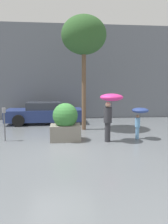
% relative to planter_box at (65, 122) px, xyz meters
% --- Properties ---
extents(ground_plane, '(40.00, 40.00, 0.00)m').
position_rel_planter_box_xyz_m(ground_plane, '(-0.14, -0.84, -0.75)').
color(ground_plane, slate).
extents(building_facade, '(18.00, 0.30, 6.00)m').
position_rel_planter_box_xyz_m(building_facade, '(-0.14, 5.66, 2.25)').
color(building_facade, slate).
rests_on(building_facade, ground).
extents(planter_box, '(1.21, 1.01, 1.52)m').
position_rel_planter_box_xyz_m(planter_box, '(0.00, 0.00, 0.00)').
color(planter_box, gray).
rests_on(planter_box, ground).
extents(person_adult, '(0.89, 0.89, 1.90)m').
position_rel_planter_box_xyz_m(person_adult, '(1.75, -0.35, 0.71)').
color(person_adult, '#2D2D33').
rests_on(person_adult, ground).
extents(person_child, '(0.68, 0.68, 1.31)m').
position_rel_planter_box_xyz_m(person_child, '(3.04, -0.09, 0.30)').
color(person_child, '#669ED1').
rests_on(person_child, ground).
extents(parked_car_near, '(4.30, 1.93, 1.23)m').
position_rel_planter_box_xyz_m(parked_car_near, '(-1.12, 3.94, -0.17)').
color(parked_car_near, navy).
rests_on(parked_car_near, ground).
extents(street_tree, '(2.15, 2.15, 5.48)m').
position_rel_planter_box_xyz_m(street_tree, '(0.95, 2.01, 3.76)').
color(street_tree, brown).
rests_on(street_tree, ground).
extents(parking_meter, '(0.14, 0.14, 1.34)m').
position_rel_planter_box_xyz_m(parking_meter, '(-2.41, 0.14, 0.20)').
color(parking_meter, '#595B60').
rests_on(parking_meter, ground).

